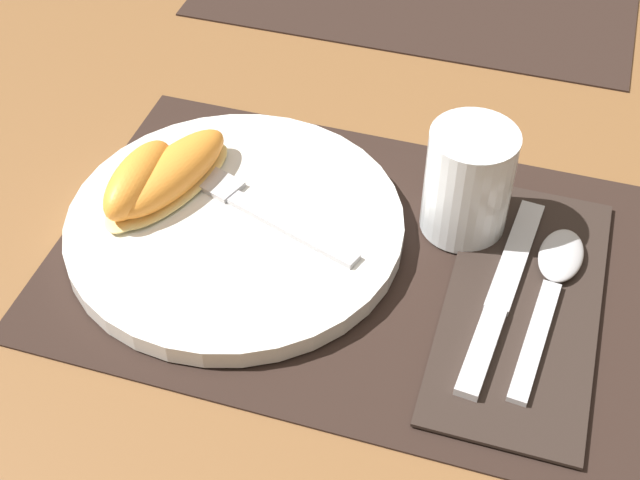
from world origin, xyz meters
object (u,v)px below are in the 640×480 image
Objects in this scene: fork at (243,197)px; spoon at (554,277)px; juice_glass at (467,187)px; plate at (236,225)px; knife at (501,296)px; citrus_wedge_1 at (141,180)px; citrus_wedge_0 at (173,174)px.

spoon is at bearing -0.69° from fork.
juice_glass reaches higher than spoon.
knife is at bearing -2.99° from plate.
spoon is 1.80× the size of citrus_wedge_1.
fork is at bearing 13.56° from citrus_wedge_1.
citrus_wedge_0 reaches higher than spoon.
spoon is at bearing 2.77° from citrus_wedge_1.
citrus_wedge_0 is at bearing 179.98° from spoon.
juice_glass is at bearing 19.80° from plate.
fork reaches higher than spoon.
juice_glass is 0.26m from citrus_wedge_1.
plate is 0.08m from citrus_wedge_1.
knife is 0.28m from citrus_wedge_0.
citrus_wedge_0 is at bearing -169.42° from juice_glass.
fork reaches higher than plate.
plate is 1.32× the size of knife.
spoon is at bearing 39.70° from knife.
citrus_wedge_0 is at bearing 173.80° from knife.
plate is 0.25m from spoon.
spoon is 1.30× the size of citrus_wedge_0.
spoon is 0.92× the size of fork.
knife is at bearing -140.30° from spoon.
citrus_wedge_1 is (-0.02, -0.02, 0.00)m from citrus_wedge_0.
fork is at bearing 93.74° from plate.
juice_glass is at bearing 120.27° from knife.
fork is 0.08m from citrus_wedge_1.
fork is 1.97× the size of citrus_wedge_1.
citrus_wedge_0 is (-0.06, -0.00, 0.01)m from fork.
spoon reaches higher than knife.
juice_glass reaches higher than plate.
citrus_wedge_1 is (-0.08, 0.00, 0.02)m from plate.
fork is at bearing 179.31° from spoon.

